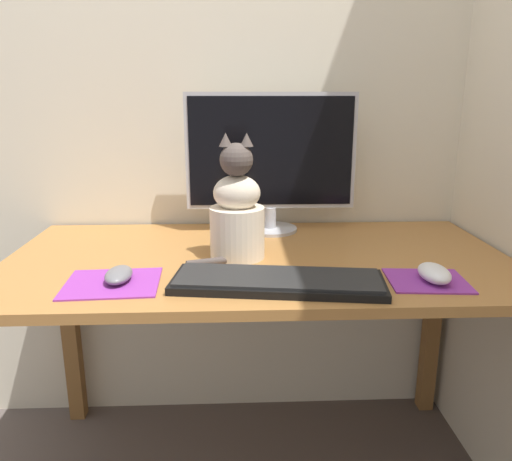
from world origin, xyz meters
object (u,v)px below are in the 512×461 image
Objects in this scene: cat at (237,213)px; computer_mouse_left at (119,275)px; monitor at (271,158)px; computer_mouse_right at (434,273)px; keyboard at (278,281)px.

computer_mouse_left is at bearing -144.98° from cat.
monitor reaches higher than computer_mouse_right.
monitor is at bearing 126.12° from computer_mouse_right.
cat is at bearing 120.87° from keyboard.
keyboard is (-0.02, -0.48, -0.22)m from monitor.
keyboard is 4.32× the size of computer_mouse_right.
keyboard is at bearing -179.02° from computer_mouse_right.
cat is (0.27, 0.18, 0.10)m from computer_mouse_left.
computer_mouse_left reaches higher than keyboard.
monitor is 0.62m from computer_mouse_right.
keyboard is at bearing -92.02° from monitor.
monitor is 0.62m from computer_mouse_left.
monitor is 0.53m from keyboard.
keyboard is 4.59× the size of computer_mouse_left.
cat is (-0.45, 0.21, 0.10)m from computer_mouse_right.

